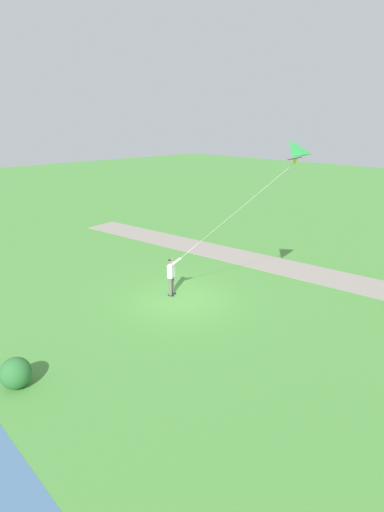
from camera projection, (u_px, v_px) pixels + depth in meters
name	position (u px, v px, depth m)	size (l,w,h in m)	color
ground_plane	(181.00, 299.00, 17.11)	(120.00, 120.00, 0.00)	#4C8E3D
walkway_path	(302.00, 271.00, 20.25)	(2.40, 32.00, 0.02)	gray
person_kite_flyer	(172.00, 273.00, 17.15)	(0.50, 0.63, 1.83)	#232328
flying_kite	(288.00, 153.00, 13.94)	(2.60, 4.27, 4.94)	green
lakeside_shrub	(16.00, 373.00, 11.26)	(0.90, 0.90, 0.94)	#2D7033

